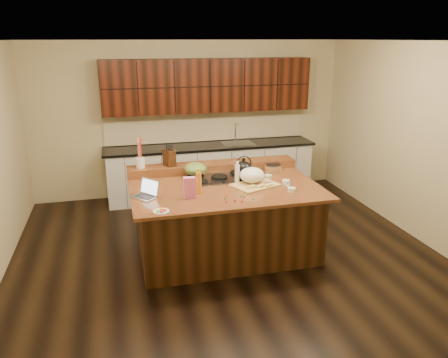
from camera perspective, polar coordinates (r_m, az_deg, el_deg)
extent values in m
cube|color=black|center=(5.96, 0.12, -9.38)|extent=(5.50, 5.00, 0.01)
cube|color=silver|center=(5.29, 0.14, 17.68)|extent=(5.50, 5.00, 0.01)
cube|color=tan|center=(7.86, -4.49, 7.79)|extent=(5.50, 0.01, 2.70)
cube|color=tan|center=(3.24, 11.39, -7.63)|extent=(5.50, 0.01, 2.70)
cube|color=tan|center=(6.69, 23.69, 4.53)|extent=(0.01, 5.00, 2.70)
cube|color=black|center=(5.77, 0.12, -5.45)|extent=(2.22, 1.42, 0.88)
cube|color=black|center=(5.60, 0.13, -1.13)|extent=(2.40, 1.60, 0.04)
cube|color=black|center=(6.22, -1.49, 1.61)|extent=(2.40, 0.30, 0.12)
cube|color=gray|center=(5.87, -0.61, 0.03)|extent=(0.92, 0.52, 0.02)
cylinder|color=black|center=(5.92, -3.73, 0.39)|extent=(0.22, 0.22, 0.03)
cylinder|color=black|center=(6.05, 1.86, 0.82)|extent=(0.22, 0.22, 0.03)
cylinder|color=black|center=(5.68, -3.24, -0.37)|extent=(0.22, 0.22, 0.03)
cylinder|color=black|center=(5.82, 2.57, 0.09)|extent=(0.22, 0.22, 0.03)
cylinder|color=black|center=(5.86, -0.61, 0.24)|extent=(0.22, 0.22, 0.03)
cube|color=silver|center=(7.81, -1.73, 0.98)|extent=(3.60, 0.62, 0.90)
cube|color=black|center=(7.69, -1.76, 4.33)|extent=(3.70, 0.66, 0.04)
cube|color=gray|center=(7.80, 1.83, 4.65)|extent=(0.55, 0.42, 0.01)
cylinder|color=gray|center=(7.93, 1.48, 6.24)|extent=(0.02, 0.02, 0.36)
cube|color=black|center=(7.66, -2.09, 12.10)|extent=(3.60, 0.34, 0.90)
cube|color=tan|center=(7.92, -2.28, 6.81)|extent=(3.60, 0.03, 0.50)
ellipsoid|color=black|center=(5.78, 2.59, 1.28)|extent=(0.32, 0.32, 0.22)
ellipsoid|color=#506F2C|center=(5.89, -3.75, 1.33)|extent=(0.37, 0.37, 0.17)
cube|color=#B7B7BC|center=(5.28, -10.41, -2.34)|extent=(0.34, 0.35, 0.01)
cube|color=black|center=(5.27, -10.41, -2.25)|extent=(0.25, 0.27, 0.00)
cube|color=#B7B7BC|center=(5.31, -9.68, -1.00)|extent=(0.23, 0.27, 0.19)
cube|color=silver|center=(5.30, -9.72, -1.02)|extent=(0.20, 0.24, 0.16)
cylinder|color=orange|center=(5.29, -3.31, -0.54)|extent=(0.08, 0.08, 0.27)
cylinder|color=silver|center=(5.66, 1.74, 0.63)|extent=(0.07, 0.07, 0.25)
cube|color=tan|center=(5.60, 4.10, -0.80)|extent=(0.66, 0.57, 0.03)
ellipsoid|color=white|center=(5.63, 3.67, 0.51)|extent=(0.32, 0.32, 0.20)
cube|color=#EDD872|center=(5.45, 3.53, -1.03)|extent=(0.12, 0.03, 0.03)
cube|color=#EDD872|center=(5.48, 4.73, -0.93)|extent=(0.12, 0.03, 0.03)
cube|color=#EDD872|center=(5.52, 5.92, -0.83)|extent=(0.12, 0.03, 0.03)
cylinder|color=gray|center=(5.62, 5.34, -0.59)|extent=(0.21, 0.09, 0.01)
cylinder|color=white|center=(5.46, 8.83, -1.37)|extent=(0.11, 0.11, 0.04)
cylinder|color=white|center=(5.75, 8.10, -0.35)|extent=(0.12, 0.12, 0.04)
cylinder|color=white|center=(5.94, 5.77, 0.33)|extent=(0.13, 0.13, 0.04)
cylinder|color=#996B3F|center=(6.21, 6.43, 1.32)|extent=(0.27, 0.27, 0.09)
cone|color=silver|center=(5.67, 8.55, -0.50)|extent=(0.10, 0.10, 0.07)
cube|color=pink|center=(5.15, -4.51, -1.14)|extent=(0.14, 0.08, 0.26)
cylinder|color=white|center=(4.82, -8.22, -4.20)|extent=(0.22, 0.22, 0.01)
cube|color=#F6BD56|center=(5.41, -9.60, -1.00)|extent=(0.12, 0.08, 0.16)
cylinder|color=white|center=(6.05, -10.85, 2.10)|extent=(0.13, 0.13, 0.14)
cube|color=black|center=(6.07, -7.16, 2.77)|extent=(0.17, 0.22, 0.23)
ellipsoid|color=red|center=(5.21, 0.20, -2.25)|extent=(0.02, 0.02, 0.02)
ellipsoid|color=#198C26|center=(5.14, 0.10, -2.55)|extent=(0.02, 0.02, 0.02)
ellipsoid|color=red|center=(5.05, 2.37, -2.96)|extent=(0.02, 0.02, 0.02)
ellipsoid|color=#198C26|center=(5.22, 2.18, -2.25)|extent=(0.02, 0.02, 0.02)
ellipsoid|color=red|center=(5.19, 2.63, -2.36)|extent=(0.02, 0.02, 0.02)
ellipsoid|color=#198C26|center=(5.27, 3.07, -2.04)|extent=(0.02, 0.02, 0.02)
ellipsoid|color=red|center=(5.07, 1.46, -2.84)|extent=(0.02, 0.02, 0.02)
ellipsoid|color=#198C26|center=(5.14, 3.83, -2.60)|extent=(0.02, 0.02, 0.02)
ellipsoid|color=red|center=(5.04, 0.31, -2.99)|extent=(0.02, 0.02, 0.02)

